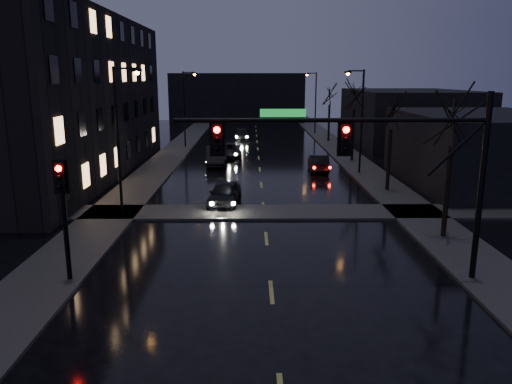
{
  "coord_description": "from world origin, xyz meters",
  "views": [
    {
      "loc": [
        -0.71,
        -8.49,
        7.49
      ],
      "look_at": [
        -0.53,
        9.99,
        3.2
      ],
      "focal_mm": 35.0,
      "sensor_mm": 36.0,
      "label": 1
    }
  ],
  "objects_px": {
    "oncoming_car_d": "(242,135)",
    "lead_car": "(318,163)",
    "oncoming_car_a": "(225,193)",
    "oncoming_car_c": "(230,151)",
    "oncoming_car_b": "(216,156)"
  },
  "relations": [
    {
      "from": "oncoming_car_d",
      "to": "lead_car",
      "type": "distance_m",
      "value": 21.43
    },
    {
      "from": "oncoming_car_a",
      "to": "oncoming_car_d",
      "type": "bearing_deg",
      "value": 95.12
    },
    {
      "from": "oncoming_car_d",
      "to": "lead_car",
      "type": "xyz_separation_m",
      "value": [
        6.5,
        -20.42,
        0.03
      ]
    },
    {
      "from": "oncoming_car_c",
      "to": "oncoming_car_d",
      "type": "xyz_separation_m",
      "value": [
        0.9,
        13.36,
        -0.02
      ]
    },
    {
      "from": "oncoming_car_d",
      "to": "oncoming_car_c",
      "type": "bearing_deg",
      "value": -97.44
    },
    {
      "from": "oncoming_car_b",
      "to": "oncoming_car_c",
      "type": "height_order",
      "value": "oncoming_car_b"
    },
    {
      "from": "oncoming_car_c",
      "to": "lead_car",
      "type": "distance_m",
      "value": 10.23
    },
    {
      "from": "oncoming_car_d",
      "to": "lead_car",
      "type": "bearing_deg",
      "value": -75.9
    },
    {
      "from": "oncoming_car_c",
      "to": "lead_car",
      "type": "relative_size",
      "value": 1.16
    },
    {
      "from": "oncoming_car_c",
      "to": "oncoming_car_d",
      "type": "bearing_deg",
      "value": 84.04
    },
    {
      "from": "lead_car",
      "to": "oncoming_car_b",
      "type": "bearing_deg",
      "value": -16.82
    },
    {
      "from": "oncoming_car_d",
      "to": "oncoming_car_a",
      "type": "bearing_deg",
      "value": -94.47
    },
    {
      "from": "oncoming_car_a",
      "to": "oncoming_car_b",
      "type": "relative_size",
      "value": 0.86
    },
    {
      "from": "oncoming_car_c",
      "to": "oncoming_car_b",
      "type": "bearing_deg",
      "value": -105.81
    },
    {
      "from": "oncoming_car_a",
      "to": "oncoming_car_b",
      "type": "xyz_separation_m",
      "value": [
        -1.43,
        13.65,
        0.09
      ]
    }
  ]
}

